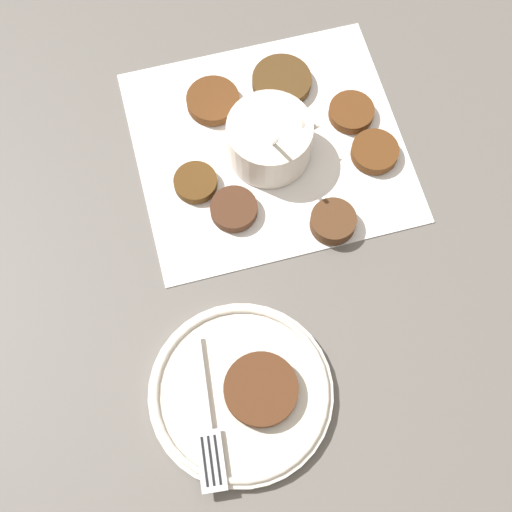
{
  "coord_description": "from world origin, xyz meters",
  "views": [
    {
      "loc": [
        -0.08,
        -0.47,
        0.83
      ],
      "look_at": [
        -0.05,
        -0.15,
        0.02
      ],
      "focal_mm": 50.0,
      "sensor_mm": 36.0,
      "label": 1
    }
  ],
  "objects_px": {
    "sauce_bowl": "(270,142)",
    "serving_plate": "(241,393)",
    "fritter_on_plate": "(261,389)",
    "fork": "(207,429)"
  },
  "relations": [
    {
      "from": "sauce_bowl",
      "to": "serving_plate",
      "type": "bearing_deg",
      "value": -101.99
    },
    {
      "from": "fritter_on_plate",
      "to": "fork",
      "type": "relative_size",
      "value": 0.48
    },
    {
      "from": "sauce_bowl",
      "to": "fritter_on_plate",
      "type": "relative_size",
      "value": 1.46
    },
    {
      "from": "sauce_bowl",
      "to": "fork",
      "type": "xyz_separation_m",
      "value": [
        -0.11,
        -0.35,
        -0.01
      ]
    },
    {
      "from": "sauce_bowl",
      "to": "fork",
      "type": "height_order",
      "value": "sauce_bowl"
    },
    {
      "from": "serving_plate",
      "to": "fork",
      "type": "distance_m",
      "value": 0.06
    },
    {
      "from": "sauce_bowl",
      "to": "serving_plate",
      "type": "relative_size",
      "value": 0.58
    },
    {
      "from": "sauce_bowl",
      "to": "serving_plate",
      "type": "distance_m",
      "value": 0.32
    },
    {
      "from": "sauce_bowl",
      "to": "fritter_on_plate",
      "type": "xyz_separation_m",
      "value": [
        -0.04,
        -0.31,
        -0.01
      ]
    },
    {
      "from": "fritter_on_plate",
      "to": "fork",
      "type": "xyz_separation_m",
      "value": [
        -0.06,
        -0.04,
        -0.0
      ]
    }
  ]
}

